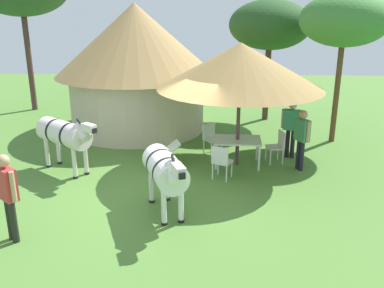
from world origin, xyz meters
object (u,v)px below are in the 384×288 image
thatched_hut (136,63)px  patio_chair_east_end (211,137)px  patio_chair_near_lawn (221,160)px  guest_behind_table (302,135)px  patio_chair_west_end (278,145)px  standing_watcher (7,190)px  zebra_nearest_camera (65,134)px  zebra_by_umbrella (166,170)px  acacia_tree_behind_hut (270,25)px  guest_beside_umbrella (291,124)px  patio_dining_table (237,142)px  acacia_tree_left_background (345,20)px  shade_umbrella (240,66)px  striped_lounge_chair (165,156)px

thatched_hut → patio_chair_east_end: size_ratio=6.12×
patio_chair_near_lawn → guest_behind_table: guest_behind_table is taller
patio_chair_west_end → patio_chair_near_lawn: bearing=117.1°
patio_chair_east_end → standing_watcher: size_ratio=0.52×
standing_watcher → zebra_nearest_camera: (-0.07, 3.48, -0.00)m
zebra_by_umbrella → acacia_tree_behind_hut: size_ratio=0.45×
patio_chair_east_end → guest_beside_umbrella: size_ratio=0.54×
patio_dining_table → patio_chair_near_lawn: 1.18m
patio_chair_west_end → standing_watcher: bearing=116.1°
patio_chair_near_lawn → zebra_by_umbrella: size_ratio=0.45×
acacia_tree_left_background → zebra_nearest_camera: bearing=-159.7°
guest_beside_umbrella → acacia_tree_left_background: bearing=-115.7°
shade_umbrella → patio_chair_east_end: shade_umbrella is taller
shade_umbrella → patio_dining_table: size_ratio=3.32×
striped_lounge_chair → acacia_tree_behind_hut: acacia_tree_behind_hut is taller
zebra_nearest_camera → zebra_by_umbrella: zebra_nearest_camera is taller
zebra_nearest_camera → patio_chair_east_end: bearing=149.5°
zebra_nearest_camera → acacia_tree_behind_hut: bearing=170.6°
thatched_hut → patio_chair_west_end: size_ratio=6.12×
guest_beside_umbrella → acacia_tree_left_background: (1.69, 1.61, 2.80)m
shade_umbrella → guest_beside_umbrella: bearing=22.4°
patio_chair_near_lawn → guest_beside_umbrella: bearing=64.1°
zebra_nearest_camera → acacia_tree_left_background: acacia_tree_left_background is taller
shade_umbrella → patio_chair_near_lawn: bearing=-114.3°
patio_dining_table → zebra_by_umbrella: size_ratio=0.66×
patio_chair_near_lawn → standing_watcher: (-3.99, -3.04, 0.51)m
zebra_by_umbrella → acacia_tree_behind_hut: (3.15, 7.92, 2.57)m
shade_umbrella → zebra_nearest_camera: (-4.54, -0.63, -1.70)m
patio_chair_east_end → acacia_tree_left_background: (3.98, 1.33, 3.28)m
patio_chair_near_lawn → patio_chair_west_end: same height
standing_watcher → zebra_by_umbrella: (2.77, 1.19, -0.06)m
striped_lounge_chair → guest_beside_umbrella: bearing=-95.4°
patio_chair_east_end → striped_lounge_chair: patio_chair_east_end is taller
standing_watcher → patio_chair_near_lawn: bearing=77.3°
patio_chair_east_end → guest_behind_table: bearing=114.7°
shade_umbrella → patio_chair_west_end: bearing=11.6°
shade_umbrella → acacia_tree_left_background: size_ratio=0.95×
patio_chair_east_end → guest_beside_umbrella: guest_beside_umbrella is taller
patio_chair_near_lawn → acacia_tree_behind_hut: 7.05m
thatched_hut → patio_dining_table: size_ratio=4.19×
patio_chair_west_end → zebra_nearest_camera: (-5.69, -0.86, 0.51)m
thatched_hut → patio_chair_near_lawn: (2.80, -4.56, -1.83)m
patio_chair_west_end → guest_beside_umbrella: bearing=-57.4°
patio_chair_west_end → guest_behind_table: guest_behind_table is taller
acacia_tree_behind_hut → guest_behind_table: bearing=-87.7°
patio_chair_east_end → standing_watcher: bearing=15.5°
patio_chair_near_lawn → acacia_tree_left_background: size_ratio=0.19×
patio_dining_table → standing_watcher: size_ratio=0.77×
shade_umbrella → patio_chair_near_lawn: 2.50m
guest_behind_table → patio_chair_west_end: bearing=-161.9°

